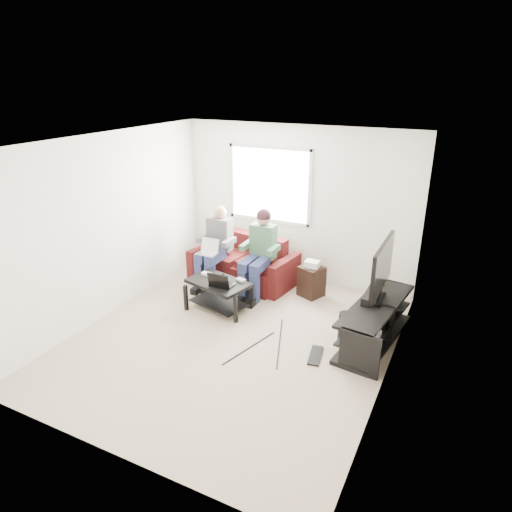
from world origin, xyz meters
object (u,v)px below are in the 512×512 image
Objects in this scene: tv_stand at (375,324)px; subwoofer at (346,329)px; sofa at (245,265)px; end_table at (311,280)px; tv at (382,268)px; coffee_table at (218,289)px.

tv_stand reaches higher than subwoofer.
tv_stand is at bearing -20.72° from sofa.
tv is at bearing -33.79° from end_table.
tv_stand is at bearing 3.47° from coffee_table.
sofa is 2.64m from tv.
end_table is (-0.89, 1.15, 0.04)m from subwoofer.
sofa is at bearing 159.28° from tv_stand.
sofa is 2.98× the size of end_table.
sofa reaches higher than coffee_table.
coffee_table is at bearing -174.06° from tv.
tv is at bearing -18.63° from sofa.
tv_stand is 1.51m from end_table.
tv_stand is 2.88× the size of end_table.
tv_stand is at bearing -88.53° from tv.
tv_stand is 0.40m from subwoofer.
sofa is at bearing 95.67° from coffee_table.
sofa reaches higher than subwoofer.
sofa is 2.57m from tv_stand.
tv is 2.45× the size of subwoofer.
coffee_table is 1.99m from subwoofer.
end_table reaches higher than coffee_table.
subwoofer is at bearing -132.44° from tv.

